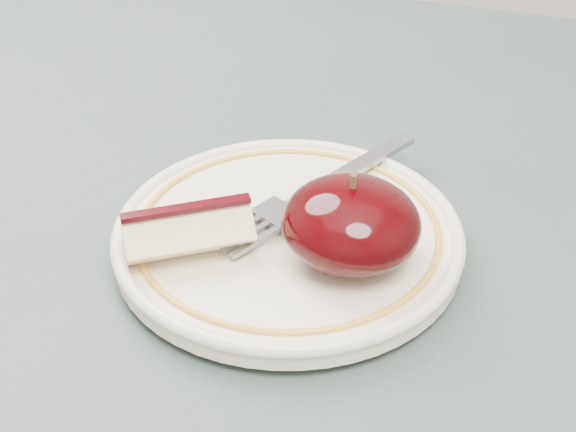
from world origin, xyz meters
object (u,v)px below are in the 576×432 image
(table, at_px, (269,337))
(fork, at_px, (317,190))
(apple_half, at_px, (351,224))
(plate, at_px, (288,235))

(table, bearing_deg, fork, 51.76)
(apple_half, bearing_deg, plate, 160.53)
(plate, relative_size, fork, 1.26)
(plate, xyz_separation_m, fork, (0.01, 0.04, 0.01))
(plate, distance_m, fork, 0.04)
(apple_half, distance_m, fork, 0.07)
(table, height_order, plate, plate)
(plate, height_order, apple_half, apple_half)
(table, distance_m, plate, 0.10)
(table, relative_size, plate, 4.17)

